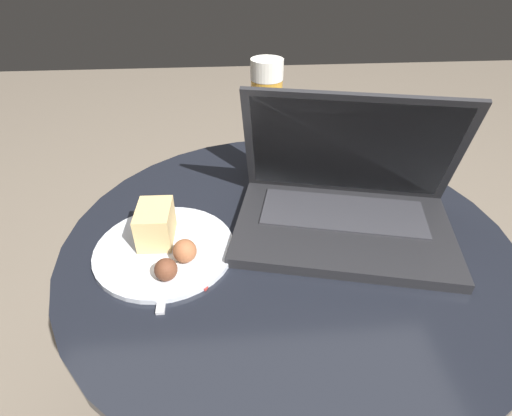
{
  "coord_description": "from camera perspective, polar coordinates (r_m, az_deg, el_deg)",
  "views": [
    {
      "loc": [
        -0.09,
        -0.52,
        0.99
      ],
      "look_at": [
        -0.05,
        -0.01,
        0.63
      ],
      "focal_mm": 28.0,
      "sensor_mm": 36.0,
      "label": 1
    }
  ],
  "objects": [
    {
      "name": "ground_plane",
      "position": [
        1.13,
        3.06,
        -26.59
      ],
      "size": [
        6.0,
        6.0,
        0.0
      ],
      "primitive_type": "plane",
      "color": "#726656"
    },
    {
      "name": "table",
      "position": [
        0.76,
        4.11,
        -10.65
      ],
      "size": [
        0.76,
        0.76,
        0.56
      ],
      "color": "#515156",
      "rests_on": "ground_plane"
    },
    {
      "name": "napkin",
      "position": [
        0.67,
        -11.09,
        -5.94
      ],
      "size": [
        0.21,
        0.18,
        0.0
      ],
      "color": "#B7332D",
      "rests_on": "table"
    },
    {
      "name": "laptop",
      "position": [
        0.7,
        12.59,
        0.93
      ],
      "size": [
        0.41,
        0.31,
        0.23
      ],
      "color": "#232326",
      "rests_on": "table"
    },
    {
      "name": "beer_glass",
      "position": [
        0.8,
        1.46,
        12.18
      ],
      "size": [
        0.06,
        0.06,
        0.24
      ],
      "color": "gold",
      "rests_on": "table"
    },
    {
      "name": "snack_plate",
      "position": [
        0.66,
        -13.15,
        -4.87
      ],
      "size": [
        0.23,
        0.23,
        0.07
      ],
      "color": "silver",
      "rests_on": "table"
    },
    {
      "name": "fork",
      "position": [
        0.65,
        -12.52,
        -7.05
      ],
      "size": [
        0.02,
        0.19,
        0.0
      ],
      "color": "silver",
      "rests_on": "table"
    }
  ]
}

